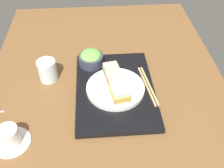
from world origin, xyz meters
TOP-DOWN VIEW (x-y plane):
  - ground_plane at (0.00, 0.00)cm, footprint 140.00×100.00cm
  - serving_tray at (-3.61, -2.90)cm, footprint 44.68×31.15cm
  - sandwich_plate at (-4.93, -2.95)cm, footprint 23.12×23.12cm
  - sandwich_near at (-11.06, -3.90)cm, footprint 8.99×7.59cm
  - sandwich_middle at (-4.93, -2.95)cm, footprint 8.84×7.21cm
  - sandwich_far at (1.21, -2.00)cm, footprint 8.71×7.47cm
  - salad_bowl at (12.34, 6.29)cm, footprint 10.78×10.78cm
  - chopsticks_pair at (-3.81, -16.21)cm, footprint 22.69×4.88cm
  - coffee_cup at (-25.61, 34.12)cm, footprint 12.70×12.70cm
  - drinking_glass at (6.08, 24.54)cm, footprint 7.76×7.76cm

SIDE VIEW (x-z plane):
  - ground_plane at x=0.00cm, z-range -3.00..0.00cm
  - serving_tray at x=-3.61cm, z-range 0.00..1.93cm
  - chopsticks_pair at x=-3.81cm, z-range 1.93..2.63cm
  - sandwich_plate at x=-4.93cm, z-range 1.93..3.72cm
  - coffee_cup at x=-25.61cm, z-range -0.50..6.66cm
  - drinking_glass at x=6.08cm, z-range 0.00..9.20cm
  - salad_bowl at x=12.34cm, z-range 1.68..8.80cm
  - sandwich_far at x=1.21cm, z-range 3.72..8.60cm
  - sandwich_middle at x=-4.93cm, z-range 3.72..8.83cm
  - sandwich_near at x=-11.06cm, z-range 3.72..8.88cm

